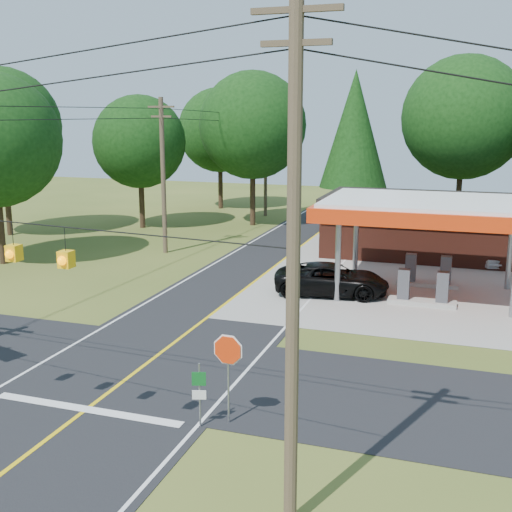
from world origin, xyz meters
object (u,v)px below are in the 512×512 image
(gas_canopy, at_px, (430,212))
(sedan_car, at_px, (486,255))
(octagonal_stop_sign, at_px, (228,357))
(suv_car, at_px, (332,279))

(gas_canopy, relative_size, sedan_car, 3.04)
(sedan_car, distance_m, octagonal_stop_sign, 25.20)
(gas_canopy, distance_m, suv_car, 5.86)
(gas_canopy, bearing_deg, octagonal_stop_sign, -105.69)
(octagonal_stop_sign, bearing_deg, gas_canopy, 74.31)
(suv_car, height_order, octagonal_stop_sign, octagonal_stop_sign)
(suv_car, xyz_separation_m, octagonal_stop_sign, (-0.00, -14.59, 1.31))
(octagonal_stop_sign, bearing_deg, sedan_car, 72.66)
(gas_canopy, bearing_deg, sedan_car, 69.44)
(gas_canopy, relative_size, suv_car, 1.85)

